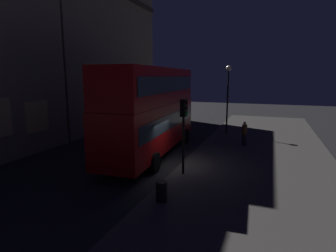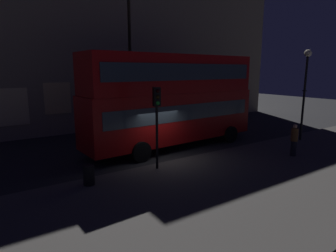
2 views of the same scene
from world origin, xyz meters
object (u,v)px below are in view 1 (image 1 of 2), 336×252
(double_decker_bus, at_px, (152,107))
(street_lamp, at_px, (228,87))
(traffic_light_far_side, at_px, (157,101))
(traffic_light_near_kerb, at_px, (184,121))
(litter_bin, at_px, (161,191))
(pedestrian, at_px, (244,133))

(double_decker_bus, xyz_separation_m, street_lamp, (7.81, -3.53, 1.02))
(double_decker_bus, height_order, traffic_light_far_side, double_decker_bus)
(double_decker_bus, height_order, traffic_light_near_kerb, double_decker_bus)
(litter_bin, bearing_deg, traffic_light_far_side, 23.27)
(double_decker_bus, height_order, street_lamp, street_lamp)
(traffic_light_near_kerb, bearing_deg, traffic_light_far_side, 39.82)
(traffic_light_near_kerb, bearing_deg, litter_bin, -166.39)
(traffic_light_far_side, distance_m, street_lamp, 7.27)
(street_lamp, bearing_deg, pedestrian, -153.31)
(traffic_light_far_side, relative_size, street_lamp, 0.64)
(traffic_light_far_side, relative_size, pedestrian, 2.14)
(street_lamp, bearing_deg, traffic_light_far_side, 79.49)
(traffic_light_near_kerb, bearing_deg, street_lamp, 8.87)
(double_decker_bus, bearing_deg, street_lamp, -27.37)
(double_decker_bus, xyz_separation_m, litter_bin, (-6.27, -3.14, -2.58))
(traffic_light_far_side, height_order, street_lamp, street_lamp)
(litter_bin, bearing_deg, double_decker_bus, 26.57)
(street_lamp, xyz_separation_m, pedestrian, (-3.60, -1.81, -3.12))
(traffic_light_near_kerb, relative_size, litter_bin, 4.68)
(double_decker_bus, xyz_separation_m, pedestrian, (4.21, -5.34, -2.10))
(traffic_light_far_side, xyz_separation_m, pedestrian, (-4.90, -8.82, -1.66))
(pedestrian, bearing_deg, traffic_light_far_side, -137.95)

